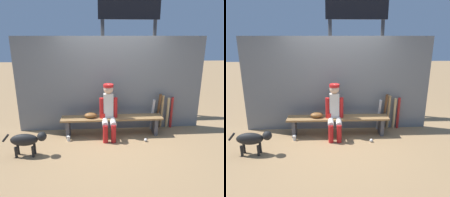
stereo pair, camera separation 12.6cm
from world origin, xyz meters
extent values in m
plane|color=#9E7A51|center=(0.00, 0.00, 0.00)|extent=(30.00, 30.00, 0.00)
cube|color=slate|center=(0.00, 0.38, 1.13)|extent=(4.47, 0.03, 2.26)
cube|color=olive|center=(0.00, 0.00, 0.42)|extent=(2.35, 0.36, 0.04)
cube|color=#4C4C51|center=(-1.02, 0.00, 0.20)|extent=(0.08, 0.29, 0.40)
cube|color=#4C4C51|center=(1.02, 0.00, 0.20)|extent=(0.08, 0.29, 0.40)
cube|color=silver|center=(-0.08, 0.00, 0.73)|extent=(0.22, 0.13, 0.56)
sphere|color=beige|center=(-0.08, 0.00, 1.12)|extent=(0.22, 0.22, 0.22)
cylinder|color=red|center=(-0.08, 0.00, 1.20)|extent=(0.23, 0.23, 0.06)
cylinder|color=silver|center=(-0.17, -0.19, 0.40)|extent=(0.13, 0.38, 0.13)
cylinder|color=red|center=(-0.17, -0.38, 0.20)|extent=(0.11, 0.11, 0.40)
cylinder|color=red|center=(-0.24, -0.02, 0.68)|extent=(0.09, 0.09, 0.48)
cylinder|color=silver|center=(0.01, -0.19, 0.40)|extent=(0.13, 0.38, 0.13)
cylinder|color=red|center=(0.01, -0.38, 0.20)|extent=(0.11, 0.11, 0.40)
cylinder|color=red|center=(0.08, -0.02, 0.68)|extent=(0.09, 0.09, 0.48)
ellipsoid|color=brown|center=(-0.49, 0.00, 0.50)|extent=(0.28, 0.20, 0.12)
cylinder|color=#B7B7BC|center=(1.01, 0.22, 0.40)|extent=(0.09, 0.22, 0.80)
cylinder|color=brown|center=(1.17, 0.27, 0.46)|extent=(0.10, 0.25, 0.93)
cylinder|color=tan|center=(1.26, 0.29, 0.44)|extent=(0.07, 0.17, 0.87)
cylinder|color=tan|center=(1.42, 0.28, 0.41)|extent=(0.08, 0.17, 0.81)
cylinder|color=#B22323|center=(1.52, 0.29, 0.41)|extent=(0.09, 0.13, 0.81)
sphere|color=white|center=(0.72, -0.40, 0.04)|extent=(0.07, 0.07, 0.07)
cylinder|color=silver|center=(-0.99, -0.24, 0.06)|extent=(0.08, 0.08, 0.11)
cylinder|color=red|center=(-0.20, -0.06, 0.50)|extent=(0.08, 0.08, 0.11)
cylinder|color=#3F3F42|center=(-0.15, 1.50, 1.34)|extent=(0.10, 0.10, 2.69)
cylinder|color=#3F3F42|center=(1.30, 1.50, 1.34)|extent=(0.10, 0.10, 2.69)
cube|color=black|center=(0.57, 1.50, 3.13)|extent=(1.69, 0.08, 0.90)
ellipsoid|color=black|center=(-1.75, -0.81, 0.34)|extent=(0.52, 0.20, 0.24)
sphere|color=black|center=(-1.41, -0.81, 0.40)|extent=(0.18, 0.18, 0.18)
cylinder|color=black|center=(-2.09, -0.81, 0.39)|extent=(0.15, 0.04, 0.16)
cylinder|color=black|center=(-1.59, -0.75, 0.11)|extent=(0.05, 0.05, 0.22)
cylinder|color=black|center=(-1.59, -0.87, 0.11)|extent=(0.05, 0.05, 0.22)
cylinder|color=black|center=(-1.91, -0.75, 0.11)|extent=(0.05, 0.05, 0.22)
cylinder|color=black|center=(-1.91, -0.87, 0.11)|extent=(0.05, 0.05, 0.22)
camera|label=1|loc=(-0.33, -4.63, 2.26)|focal=34.29mm
camera|label=2|loc=(-0.21, -4.64, 2.26)|focal=34.29mm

